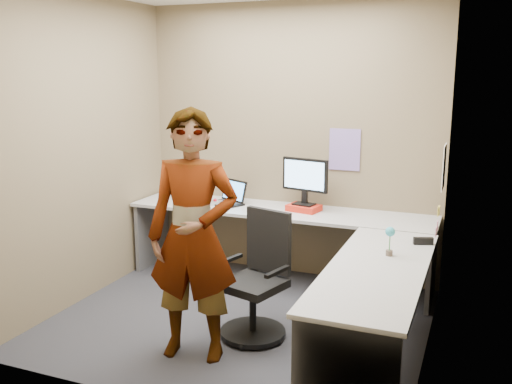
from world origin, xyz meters
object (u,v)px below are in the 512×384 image
at_px(office_chair, 257,287).
at_px(person, 193,236).
at_px(desk, 304,246).
at_px(monitor, 305,177).

height_order(office_chair, person, person).
bearing_deg(person, desk, 53.45).
height_order(monitor, person, person).
height_order(desk, office_chair, office_chair).
distance_m(desk, monitor, 0.81).
height_order(desk, monitor, monitor).
bearing_deg(desk, office_chair, -109.41).
bearing_deg(desk, monitor, 107.29).
distance_m(office_chair, person, 0.75).
bearing_deg(person, monitor, 69.13).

